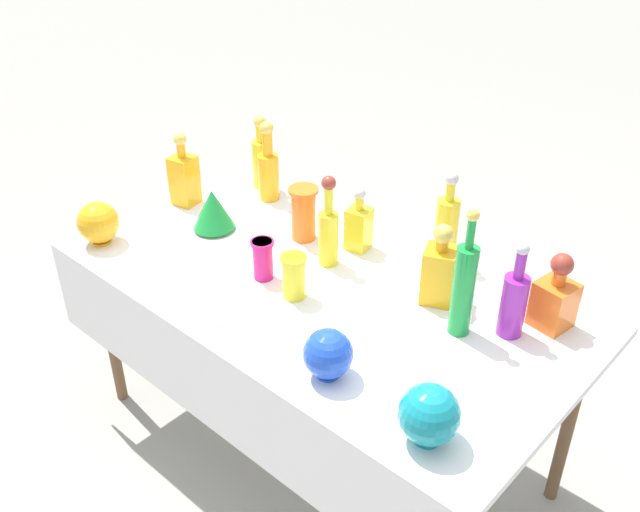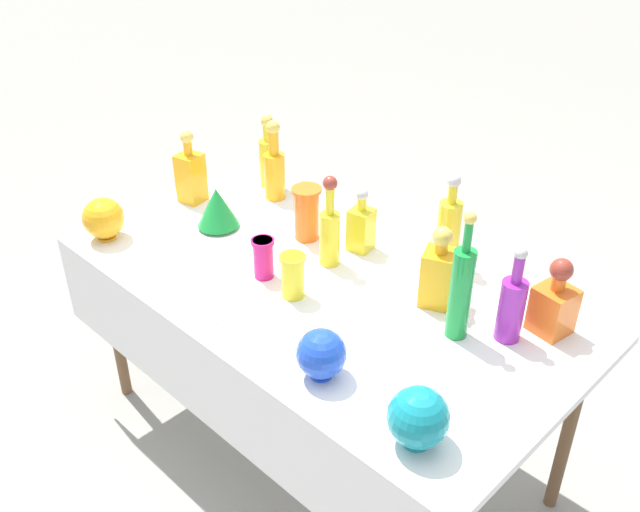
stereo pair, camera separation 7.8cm
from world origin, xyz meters
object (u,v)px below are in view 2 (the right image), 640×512
(slender_vase_0, at_px, (293,274))
(slender_vase_2, at_px, (263,257))
(fluted_vase_0, at_px, (217,207))
(round_bowl_1, at_px, (103,218))
(tall_bottle_1, at_px, (268,158))
(square_decanter_3, at_px, (554,303))
(tall_bottle_5, at_px, (274,169))
(slender_vase_1, at_px, (307,211))
(square_decanter_2, at_px, (361,226))
(tall_bottle_4, at_px, (512,306))
(square_decanter_1, at_px, (439,273))
(tall_bottle_0, at_px, (461,290))
(square_decanter_0, at_px, (191,174))
(tall_bottle_3, at_px, (330,231))
(round_bowl_2, at_px, (418,417))
(round_bowl_0, at_px, (321,354))
(tall_bottle_2, at_px, (449,229))

(slender_vase_0, xyz_separation_m, slender_vase_2, (-0.15, 0.01, -0.00))
(fluted_vase_0, xyz_separation_m, round_bowl_1, (-0.23, -0.34, -0.00))
(tall_bottle_1, distance_m, square_decanter_3, 1.33)
(tall_bottle_5, relative_size, slender_vase_1, 1.63)
(square_decanter_2, relative_size, round_bowl_1, 1.50)
(tall_bottle_4, bearing_deg, slender_vase_1, -179.49)
(square_decanter_1, bearing_deg, slender_vase_0, -140.20)
(tall_bottle_0, bearing_deg, square_decanter_0, -178.72)
(tall_bottle_3, height_order, square_decanter_3, tall_bottle_3)
(square_decanter_1, bearing_deg, square_decanter_0, -173.91)
(tall_bottle_3, distance_m, square_decanter_0, 0.71)
(tall_bottle_1, relative_size, round_bowl_2, 1.88)
(tall_bottle_5, bearing_deg, tall_bottle_3, -22.04)
(tall_bottle_5, distance_m, square_decanter_0, 0.33)
(square_decanter_3, xyz_separation_m, round_bowl_0, (-0.35, -0.63, -0.02))
(round_bowl_1, bearing_deg, tall_bottle_0, 19.11)
(square_decanter_3, bearing_deg, square_decanter_0, -170.48)
(round_bowl_1, distance_m, round_bowl_2, 1.42)
(tall_bottle_2, relative_size, fluted_vase_0, 2.08)
(tall_bottle_4, height_order, slender_vase_0, tall_bottle_4)
(slender_vase_2, relative_size, round_bowl_1, 0.90)
(tall_bottle_1, height_order, tall_bottle_2, tall_bottle_2)
(tall_bottle_1, distance_m, slender_vase_1, 0.46)
(round_bowl_2, bearing_deg, square_decanter_2, 140.31)
(slender_vase_2, bearing_deg, tall_bottle_5, 133.71)
(slender_vase_2, bearing_deg, square_decanter_1, 29.48)
(tall_bottle_2, distance_m, tall_bottle_5, 0.79)
(square_decanter_2, relative_size, round_bowl_2, 1.45)
(slender_vase_1, bearing_deg, fluted_vase_0, -148.26)
(tall_bottle_3, bearing_deg, square_decanter_2, 84.79)
(slender_vase_0, bearing_deg, slender_vase_2, 176.68)
(tall_bottle_2, bearing_deg, square_decanter_2, -153.16)
(tall_bottle_2, distance_m, square_decanter_1, 0.24)
(tall_bottle_0, bearing_deg, round_bowl_0, -111.05)
(tall_bottle_0, height_order, square_decanter_0, tall_bottle_0)
(slender_vase_0, bearing_deg, tall_bottle_4, 25.95)
(tall_bottle_1, relative_size, round_bowl_1, 1.95)
(tall_bottle_0, height_order, tall_bottle_1, tall_bottle_0)
(tall_bottle_5, height_order, round_bowl_0, tall_bottle_5)
(round_bowl_0, xyz_separation_m, round_bowl_2, (0.34, -0.01, 0.01))
(round_bowl_0, bearing_deg, slender_vase_1, 138.41)
(tall_bottle_1, height_order, fluted_vase_0, tall_bottle_1)
(tall_bottle_3, xyz_separation_m, square_decanter_3, (0.73, 0.19, -0.03))
(tall_bottle_1, relative_size, square_decanter_1, 1.12)
(tall_bottle_3, xyz_separation_m, round_bowl_1, (-0.70, -0.45, -0.05))
(tall_bottle_5, bearing_deg, tall_bottle_2, 6.05)
(square_decanter_3, distance_m, slender_vase_2, 0.93)
(square_decanter_2, height_order, square_decanter_3, square_decanter_3)
(tall_bottle_4, relative_size, round_bowl_1, 1.98)
(square_decanter_1, bearing_deg, slender_vase_1, -179.62)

